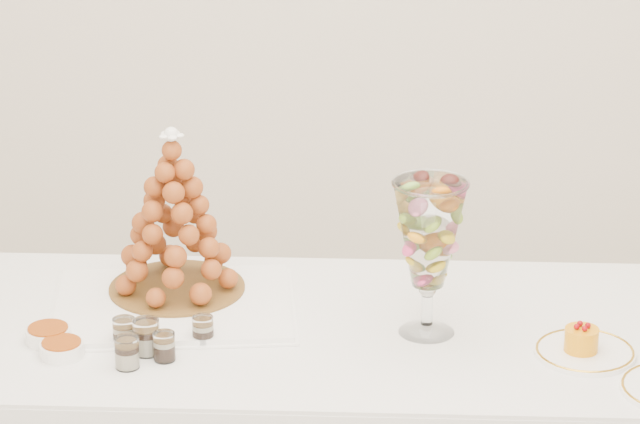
{
  "coord_description": "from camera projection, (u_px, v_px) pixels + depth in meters",
  "views": [
    {
      "loc": [
        0.19,
        -2.89,
        2.21
      ],
      "look_at": [
        -0.02,
        0.22,
        0.98
      ],
      "focal_mm": 85.0,
      "sensor_mm": 36.0,
      "label": 1
    }
  ],
  "objects": [
    {
      "name": "verrine_d",
      "position": [
        127.0,
        353.0,
        3.17
      ],
      "size": [
        0.06,
        0.06,
        0.07
      ],
      "primitive_type": "cylinder",
      "rotation": [
        0.0,
        0.0,
        -0.08
      ],
      "color": "white",
      "rests_on": "buffet_table"
    },
    {
      "name": "macaron_vase",
      "position": [
        429.0,
        237.0,
        3.26
      ],
      "size": [
        0.16,
        0.16,
        0.35
      ],
      "color": "white",
      "rests_on": "buffet_table"
    },
    {
      "name": "verrine_e",
      "position": [
        164.0,
        346.0,
        3.21
      ],
      "size": [
        0.05,
        0.05,
        0.06
      ],
      "primitive_type": "cylinder",
      "rotation": [
        0.0,
        0.0,
        0.16
      ],
      "color": "white",
      "rests_on": "buffet_table"
    },
    {
      "name": "cake_plate",
      "position": [
        585.0,
        352.0,
        3.24
      ],
      "size": [
        0.22,
        0.22,
        0.01
      ],
      "primitive_type": "cylinder",
      "color": "white",
      "rests_on": "buffet_table"
    },
    {
      "name": "ramekin_front",
      "position": [
        62.0,
        349.0,
        3.23
      ],
      "size": [
        0.1,
        0.1,
        0.03
      ],
      "primitive_type": "cylinder",
      "color": "white",
      "rests_on": "buffet_table"
    },
    {
      "name": "ramekin_back",
      "position": [
        48.0,
        335.0,
        3.29
      ],
      "size": [
        0.1,
        0.1,
        0.03
      ],
      "primitive_type": "cylinder",
      "color": "white",
      "rests_on": "buffet_table"
    },
    {
      "name": "verrine_b",
      "position": [
        146.0,
        337.0,
        3.23
      ],
      "size": [
        0.07,
        0.07,
        0.08
      ],
      "primitive_type": "cylinder",
      "rotation": [
        0.0,
        0.0,
        0.23
      ],
      "color": "white",
      "rests_on": "buffet_table"
    },
    {
      "name": "verrine_c",
      "position": [
        203.0,
        330.0,
        3.28
      ],
      "size": [
        0.05,
        0.05,
        0.06
      ],
      "primitive_type": "cylinder",
      "rotation": [
        0.0,
        0.0,
        -0.09
      ],
      "color": "white",
      "rests_on": "buffet_table"
    },
    {
      "name": "mousse_cake",
      "position": [
        581.0,
        339.0,
        3.23
      ],
      "size": [
        0.07,
        0.07,
        0.06
      ],
      "color": "orange",
      "rests_on": "cake_plate"
    },
    {
      "name": "lace_tray",
      "position": [
        173.0,
        306.0,
        3.45
      ],
      "size": [
        0.58,
        0.47,
        0.02
      ],
      "primitive_type": "cube",
      "rotation": [
        0.0,
        0.0,
        0.13
      ],
      "color": "white",
      "rests_on": "buffet_table"
    },
    {
      "name": "verrine_a",
      "position": [
        124.0,
        333.0,
        3.26
      ],
      "size": [
        0.05,
        0.05,
        0.07
      ],
      "primitive_type": "cylinder",
      "rotation": [
        0.0,
        0.0,
        0.03
      ],
      "color": "white",
      "rests_on": "buffet_table"
    },
    {
      "name": "croquembouche",
      "position": [
        174.0,
        212.0,
        3.44
      ],
      "size": [
        0.32,
        0.32,
        0.39
      ],
      "rotation": [
        0.0,
        0.0,
        -0.16
      ],
      "color": "brown",
      "rests_on": "lace_tray"
    }
  ]
}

